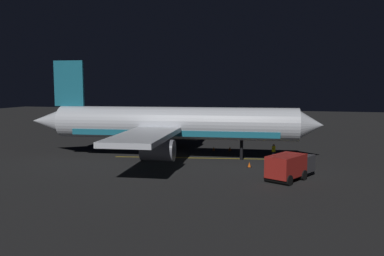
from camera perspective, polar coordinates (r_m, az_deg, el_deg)
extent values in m
cube|color=black|center=(46.22, -2.40, -4.37)|extent=(180.00, 180.00, 0.20)
cube|color=gold|center=(45.90, 2.67, -4.31)|extent=(4.09, 21.96, 0.01)
cylinder|color=silver|center=(45.65, -2.42, 0.72)|extent=(6.51, 27.75, 3.64)
cube|color=teal|center=(45.75, -2.42, -0.53)|extent=(5.89, 23.62, 0.66)
cone|color=silver|center=(45.07, 16.41, 0.41)|extent=(3.86, 3.27, 3.57)
cone|color=silver|center=(51.03, -19.62, 0.94)|extent=(3.72, 4.69, 3.28)
cube|color=teal|center=(49.62, -17.12, 6.09)|extent=(0.74, 3.62, 5.34)
cube|color=silver|center=(53.83, -2.12, 0.97)|extent=(12.90, 6.08, 0.50)
cylinder|color=slate|center=(53.14, -0.98, -0.62)|extent=(2.42, 3.40, 2.10)
cube|color=silver|center=(38.26, -6.88, -1.19)|extent=(12.90, 6.08, 0.50)
cylinder|color=slate|center=(38.75, -4.89, -3.17)|extent=(2.42, 3.40, 2.10)
cylinder|color=black|center=(45.12, 7.06, -3.12)|extent=(0.40, 0.40, 2.20)
cylinder|color=black|center=(48.64, -4.63, -2.42)|extent=(0.40, 0.40, 2.20)
cylinder|color=black|center=(44.46, -5.98, -3.25)|extent=(0.40, 0.40, 2.20)
cube|color=maroon|center=(35.84, 13.27, -5.22)|extent=(4.32, 3.57, 1.84)
cube|color=#38383D|center=(38.30, 15.26, -4.80)|extent=(2.50, 2.59, 1.50)
cylinder|color=black|center=(37.17, 14.21, -6.29)|extent=(1.84, 2.47, 0.90)
cylinder|color=black|center=(34.90, 12.18, -7.05)|extent=(1.84, 2.47, 0.90)
cube|color=silver|center=(53.31, -3.85, -1.42)|extent=(4.63, 2.76, 1.75)
cube|color=#38383D|center=(56.33, -3.31, -1.14)|extent=(2.09, 2.25, 1.50)
cylinder|color=black|center=(54.92, -3.57, -2.12)|extent=(1.25, 2.42, 0.90)
cylinder|color=black|center=(51.95, -4.14, -2.60)|extent=(1.25, 2.42, 0.90)
cylinder|color=black|center=(46.08, 11.54, -3.86)|extent=(0.32, 0.32, 0.85)
cylinder|color=yellow|center=(45.96, 11.56, -2.94)|extent=(0.40, 0.40, 0.65)
sphere|color=tan|center=(45.89, 11.57, -2.39)|extent=(0.24, 0.24, 0.24)
cone|color=#EA590F|center=(41.26, 8.17, -5.18)|extent=(0.36, 0.36, 0.55)
cube|color=black|center=(41.31, 8.16, -5.53)|extent=(0.50, 0.50, 0.03)
cone|color=#EA590F|center=(51.26, 5.42, -2.93)|extent=(0.36, 0.36, 0.55)
cube|color=black|center=(51.30, 5.42, -3.21)|extent=(0.50, 0.50, 0.03)
cone|color=#EA590F|center=(50.95, 3.12, -2.96)|extent=(0.36, 0.36, 0.55)
cube|color=black|center=(50.99, 3.12, -3.25)|extent=(0.50, 0.50, 0.03)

